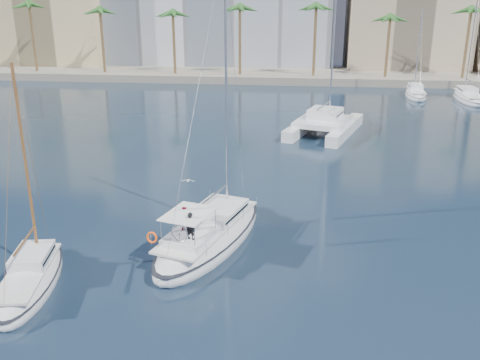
# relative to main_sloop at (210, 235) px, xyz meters

# --- Properties ---
(ground) EXTENTS (160.00, 160.00, 0.00)m
(ground) POSITION_rel_main_sloop_xyz_m (0.83, 1.47, -0.52)
(ground) COLOR black
(ground) RESTS_ON ground
(quay) EXTENTS (120.00, 14.00, 1.20)m
(quay) POSITION_rel_main_sloop_xyz_m (0.83, 62.47, 0.08)
(quay) COLOR gray
(quay) RESTS_ON ground
(building_tan_left) EXTENTS (22.00, 14.00, 22.00)m
(building_tan_left) POSITION_rel_main_sloop_xyz_m (-41.17, 70.47, 10.48)
(building_tan_left) COLOR tan
(building_tan_left) RESTS_ON ground
(building_beige) EXTENTS (20.00, 14.00, 20.00)m
(building_beige) POSITION_rel_main_sloop_xyz_m (22.83, 71.47, 9.48)
(building_beige) COLOR tan
(building_beige) RESTS_ON ground
(palm_left) EXTENTS (3.60, 3.60, 12.30)m
(palm_left) POSITION_rel_main_sloop_xyz_m (-33.17, 58.47, 9.76)
(palm_left) COLOR brown
(palm_left) RESTS_ON ground
(palm_centre) EXTENTS (3.60, 3.60, 12.30)m
(palm_centre) POSITION_rel_main_sloop_xyz_m (0.83, 58.47, 9.76)
(palm_centre) COLOR brown
(palm_centre) RESTS_ON ground
(main_sloop) EXTENTS (6.76, 12.04, 17.03)m
(main_sloop) POSITION_rel_main_sloop_xyz_m (0.00, 0.00, 0.00)
(main_sloop) COLOR silver
(main_sloop) RESTS_ON ground
(small_sloop) EXTENTS (3.85, 8.22, 11.36)m
(small_sloop) POSITION_rel_main_sloop_xyz_m (-7.99, -5.75, -0.11)
(small_sloop) COLOR silver
(small_sloop) RESTS_ON ground
(catamaran) EXTENTS (8.61, 12.20, 16.23)m
(catamaran) POSITION_rel_main_sloop_xyz_m (7.47, 26.62, 0.60)
(catamaran) COLOR silver
(catamaran) RESTS_ON ground
(seagull) EXTENTS (0.95, 0.41, 0.18)m
(seagull) POSITION_rel_main_sloop_xyz_m (-2.82, 7.52, 0.56)
(seagull) COLOR silver
(seagull) RESTS_ON ground
(moored_yacht_a) EXTENTS (3.37, 9.52, 11.90)m
(moored_yacht_a) POSITION_rel_main_sloop_xyz_m (20.83, 48.47, -0.52)
(moored_yacht_a) COLOR silver
(moored_yacht_a) RESTS_ON ground
(moored_yacht_b) EXTENTS (3.32, 10.83, 13.72)m
(moored_yacht_b) POSITION_rel_main_sloop_xyz_m (27.33, 46.47, -0.52)
(moored_yacht_b) COLOR silver
(moored_yacht_b) RESTS_ON ground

